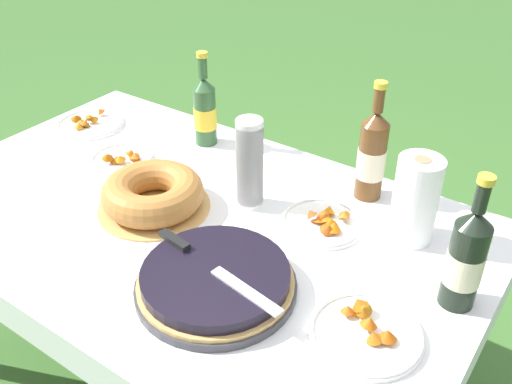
{
  "coord_description": "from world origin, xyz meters",
  "views": [
    {
      "loc": [
        0.86,
        -0.91,
        1.56
      ],
      "look_at": [
        0.14,
        0.12,
        0.74
      ],
      "focal_mm": 40.0,
      "sensor_mm": 36.0,
      "label": 1
    }
  ],
  "objects_px": {
    "juice_bottle_red": "(466,259)",
    "paper_towel_roll": "(415,200)",
    "berry_tart": "(216,281)",
    "bundt_cake": "(153,194)",
    "cup_stack": "(250,164)",
    "snack_plate_right": "(122,158)",
    "snack_plate_far": "(323,222)",
    "cider_bottle_green": "(205,111)",
    "serving_knife": "(206,263)",
    "snack_plate_near": "(89,123)",
    "snack_plate_left": "(366,331)",
    "cider_bottle_amber": "(372,155)"
  },
  "relations": [
    {
      "from": "serving_knife",
      "to": "snack_plate_right",
      "type": "xyz_separation_m",
      "value": [
        -0.56,
        0.28,
        -0.05
      ]
    },
    {
      "from": "snack_plate_left",
      "to": "paper_towel_roll",
      "type": "xyz_separation_m",
      "value": [
        -0.06,
        0.36,
        0.1
      ]
    },
    {
      "from": "serving_knife",
      "to": "paper_towel_roll",
      "type": "height_order",
      "value": "paper_towel_roll"
    },
    {
      "from": "snack_plate_right",
      "to": "cup_stack",
      "type": "bearing_deg",
      "value": 4.71
    },
    {
      "from": "snack_plate_right",
      "to": "paper_towel_roll",
      "type": "relative_size",
      "value": 0.84
    },
    {
      "from": "snack_plate_near",
      "to": "berry_tart",
      "type": "bearing_deg",
      "value": -24.41
    },
    {
      "from": "snack_plate_left",
      "to": "cup_stack",
      "type": "bearing_deg",
      "value": 151.75
    },
    {
      "from": "snack_plate_near",
      "to": "juice_bottle_red",
      "type": "bearing_deg",
      "value": -5.24
    },
    {
      "from": "cider_bottle_amber",
      "to": "paper_towel_roll",
      "type": "relative_size",
      "value": 1.49
    },
    {
      "from": "serving_knife",
      "to": "snack_plate_near",
      "type": "height_order",
      "value": "serving_knife"
    },
    {
      "from": "juice_bottle_red",
      "to": "paper_towel_roll",
      "type": "relative_size",
      "value": 1.42
    },
    {
      "from": "berry_tart",
      "to": "cider_bottle_green",
      "type": "xyz_separation_m",
      "value": [
        -0.46,
        0.53,
        0.08
      ]
    },
    {
      "from": "cup_stack",
      "to": "snack_plate_far",
      "type": "height_order",
      "value": "cup_stack"
    },
    {
      "from": "cider_bottle_amber",
      "to": "snack_plate_left",
      "type": "bearing_deg",
      "value": -64.55
    },
    {
      "from": "serving_knife",
      "to": "snack_plate_far",
      "type": "height_order",
      "value": "serving_knife"
    },
    {
      "from": "bundt_cake",
      "to": "cup_stack",
      "type": "xyz_separation_m",
      "value": [
        0.2,
        0.16,
        0.08
      ]
    },
    {
      "from": "snack_plate_left",
      "to": "serving_knife",
      "type": "bearing_deg",
      "value": -169.82
    },
    {
      "from": "cider_bottle_green",
      "to": "snack_plate_near",
      "type": "bearing_deg",
      "value": -160.79
    },
    {
      "from": "juice_bottle_red",
      "to": "snack_plate_left",
      "type": "height_order",
      "value": "juice_bottle_red"
    },
    {
      "from": "snack_plate_left",
      "to": "snack_plate_far",
      "type": "distance_m",
      "value": 0.38
    },
    {
      "from": "berry_tart",
      "to": "cider_bottle_green",
      "type": "relative_size",
      "value": 1.19
    },
    {
      "from": "bundt_cake",
      "to": "berry_tart",
      "type": "bearing_deg",
      "value": -25.03
    },
    {
      "from": "cup_stack",
      "to": "snack_plate_near",
      "type": "relative_size",
      "value": 1.13
    },
    {
      "from": "cup_stack",
      "to": "juice_bottle_red",
      "type": "height_order",
      "value": "juice_bottle_red"
    },
    {
      "from": "cup_stack",
      "to": "snack_plate_near",
      "type": "height_order",
      "value": "cup_stack"
    },
    {
      "from": "serving_knife",
      "to": "snack_plate_near",
      "type": "distance_m",
      "value": 0.92
    },
    {
      "from": "cup_stack",
      "to": "snack_plate_right",
      "type": "distance_m",
      "value": 0.47
    },
    {
      "from": "cup_stack",
      "to": "cider_bottle_amber",
      "type": "distance_m",
      "value": 0.33
    },
    {
      "from": "serving_knife",
      "to": "snack_plate_left",
      "type": "bearing_deg",
      "value": 19.59
    },
    {
      "from": "serving_knife",
      "to": "cider_bottle_amber",
      "type": "relative_size",
      "value": 1.11
    },
    {
      "from": "serving_knife",
      "to": "snack_plate_near",
      "type": "bearing_deg",
      "value": 164.53
    },
    {
      "from": "berry_tart",
      "to": "serving_knife",
      "type": "height_order",
      "value": "serving_knife"
    },
    {
      "from": "juice_bottle_red",
      "to": "paper_towel_roll",
      "type": "xyz_separation_m",
      "value": [
        -0.17,
        0.16,
        -0.01
      ]
    },
    {
      "from": "snack_plate_far",
      "to": "snack_plate_near",
      "type": "bearing_deg",
      "value": 177.39
    },
    {
      "from": "juice_bottle_red",
      "to": "snack_plate_far",
      "type": "bearing_deg",
      "value": 168.23
    },
    {
      "from": "cider_bottle_green",
      "to": "snack_plate_right",
      "type": "relative_size",
      "value": 1.59
    },
    {
      "from": "cup_stack",
      "to": "bundt_cake",
      "type": "bearing_deg",
      "value": -140.6
    },
    {
      "from": "cider_bottle_amber",
      "to": "snack_plate_far",
      "type": "xyz_separation_m",
      "value": [
        -0.03,
        -0.2,
        -0.12
      ]
    },
    {
      "from": "cup_stack",
      "to": "snack_plate_far",
      "type": "bearing_deg",
      "value": 6.83
    },
    {
      "from": "berry_tart",
      "to": "snack_plate_far",
      "type": "bearing_deg",
      "value": 77.44
    },
    {
      "from": "bundt_cake",
      "to": "snack_plate_near",
      "type": "xyz_separation_m",
      "value": [
        -0.52,
        0.23,
        -0.03
      ]
    },
    {
      "from": "serving_knife",
      "to": "paper_towel_roll",
      "type": "distance_m",
      "value": 0.53
    },
    {
      "from": "bundt_cake",
      "to": "cider_bottle_amber",
      "type": "relative_size",
      "value": 0.9
    },
    {
      "from": "snack_plate_left",
      "to": "snack_plate_far",
      "type": "bearing_deg",
      "value": 132.56
    },
    {
      "from": "cider_bottle_amber",
      "to": "juice_bottle_red",
      "type": "distance_m",
      "value": 0.44
    },
    {
      "from": "berry_tart",
      "to": "cup_stack",
      "type": "xyz_separation_m",
      "value": [
        -0.14,
        0.32,
        0.1
      ]
    },
    {
      "from": "serving_knife",
      "to": "bundt_cake",
      "type": "height_order",
      "value": "bundt_cake"
    },
    {
      "from": "berry_tart",
      "to": "juice_bottle_red",
      "type": "bearing_deg",
      "value": 31.05
    },
    {
      "from": "serving_knife",
      "to": "snack_plate_near",
      "type": "relative_size",
      "value": 1.66
    },
    {
      "from": "snack_plate_far",
      "to": "paper_towel_roll",
      "type": "relative_size",
      "value": 0.95
    }
  ]
}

